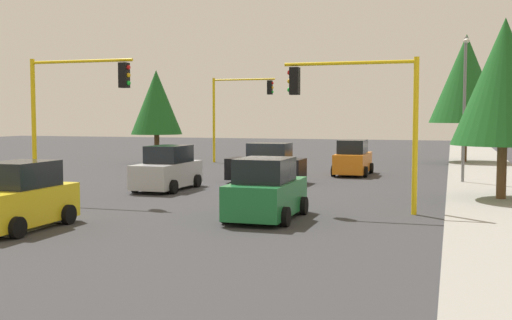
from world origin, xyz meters
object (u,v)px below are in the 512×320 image
(car_silver, at_px, (168,170))
(car_orange, at_px, (353,159))
(street_lamp_curbside, at_px, (465,94))
(car_green, at_px, (266,191))
(car_yellow, at_px, (19,199))
(traffic_signal_near_right, at_px, (72,99))
(traffic_signal_far_right, at_px, (237,103))
(traffic_signal_near_left, at_px, (359,103))
(tree_roadside_far, at_px, (466,79))
(tree_roadside_near, at_px, (504,82))
(car_black, at_px, (267,165))
(tree_opposite_side, at_px, (156,102))

(car_silver, distance_m, car_orange, 11.68)
(street_lamp_curbside, xyz_separation_m, car_green, (11.98, -6.18, -3.45))
(street_lamp_curbside, distance_m, car_yellow, 20.52)
(street_lamp_curbside, bearing_deg, traffic_signal_near_right, -57.15)
(car_yellow, distance_m, car_orange, 20.78)
(street_lamp_curbside, relative_size, car_silver, 1.68)
(traffic_signal_far_right, xyz_separation_m, car_silver, (16.03, 2.27, -3.32))
(traffic_signal_near_left, relative_size, car_silver, 1.26)
(car_green, bearing_deg, tree_roadside_far, 166.20)
(car_orange, height_order, car_green, same)
(car_green, bearing_deg, car_yellow, -58.87)
(tree_roadside_near, relative_size, car_black, 1.87)
(traffic_signal_far_right, height_order, car_orange, traffic_signal_far_right)
(traffic_signal_near_right, distance_m, car_yellow, 7.32)
(tree_opposite_side, xyz_separation_m, car_yellow, (24.23, 7.63, -3.34))
(car_black, bearing_deg, street_lamp_curbside, 99.91)
(tree_roadside_far, relative_size, car_orange, 2.22)
(street_lamp_curbside, xyz_separation_m, car_yellow, (15.84, -12.57, -3.45))
(traffic_signal_far_right, bearing_deg, car_black, 25.49)
(traffic_signal_near_left, distance_m, car_orange, 13.89)
(tree_opposite_side, relative_size, car_yellow, 1.71)
(tree_roadside_near, bearing_deg, traffic_signal_near_left, -50.60)
(street_lamp_curbside, height_order, car_silver, street_lamp_curbside)
(car_orange, bearing_deg, street_lamp_curbside, 56.76)
(street_lamp_curbside, height_order, car_black, street_lamp_curbside)
(tree_roadside_far, height_order, car_silver, tree_roadside_far)
(traffic_signal_near_left, height_order, car_yellow, traffic_signal_near_left)
(traffic_signal_near_left, xyz_separation_m, traffic_signal_far_right, (-20.00, -11.37, 0.48))
(traffic_signal_far_right, relative_size, car_yellow, 1.57)
(traffic_signal_near_left, bearing_deg, tree_roadside_far, 170.84)
(traffic_signal_near_right, distance_m, street_lamp_curbside, 17.72)
(car_yellow, height_order, car_black, same)
(traffic_signal_far_right, relative_size, street_lamp_curbside, 0.85)
(tree_roadside_far, height_order, car_black, tree_roadside_far)
(tree_roadside_far, relative_size, tree_opposite_side, 1.37)
(tree_roadside_near, height_order, tree_opposite_side, tree_roadside_near)
(traffic_signal_near_left, relative_size, car_black, 1.40)
(traffic_signal_near_right, height_order, street_lamp_curbside, street_lamp_curbside)
(traffic_signal_near_left, bearing_deg, tree_opposite_side, -137.27)
(traffic_signal_near_left, bearing_deg, street_lamp_curbside, 159.62)
(traffic_signal_near_left, height_order, traffic_signal_far_right, traffic_signal_far_right)
(traffic_signal_far_right, distance_m, car_black, 13.70)
(traffic_signal_near_left, xyz_separation_m, car_yellow, (6.23, -9.00, -2.84))
(traffic_signal_near_right, distance_m, tree_opposite_side, 18.77)
(traffic_signal_near_right, height_order, tree_roadside_far, tree_roadside_far)
(traffic_signal_near_right, xyz_separation_m, car_green, (2.37, 8.71, -3.06))
(car_yellow, bearing_deg, car_green, 121.13)
(tree_roadside_far, relative_size, tree_roadside_near, 1.27)
(street_lamp_curbside, bearing_deg, tree_roadside_far, 178.81)
(car_orange, bearing_deg, tree_opposite_side, -107.68)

